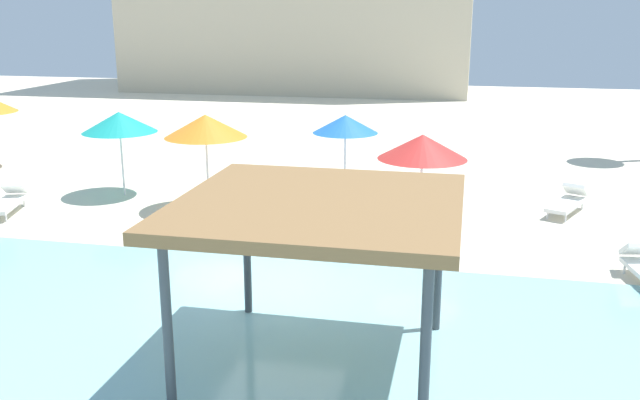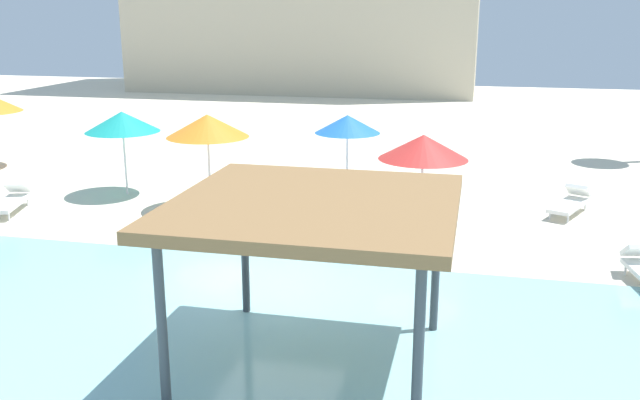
# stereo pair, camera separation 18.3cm
# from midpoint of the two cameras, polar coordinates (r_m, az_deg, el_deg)

# --- Properties ---
(ground_plane) EXTENTS (80.00, 80.00, 0.00)m
(ground_plane) POSITION_cam_midpoint_polar(r_m,az_deg,el_deg) (14.09, -3.95, -7.11)
(ground_plane) COLOR beige
(shade_pavilion) EXTENTS (4.09, 4.09, 2.72)m
(shade_pavilion) POSITION_cam_midpoint_polar(r_m,az_deg,el_deg) (10.11, -0.57, -0.89)
(shade_pavilion) COLOR #42474C
(shade_pavilion) RESTS_ON ground
(beach_umbrella_blue_0) EXTENTS (1.92, 1.92, 2.44)m
(beach_umbrella_blue_0) POSITION_cam_midpoint_polar(r_m,az_deg,el_deg) (20.31, 1.84, 6.26)
(beach_umbrella_blue_0) COLOR silver
(beach_umbrella_blue_0) RESTS_ON ground
(beach_umbrella_red_1) EXTENTS (2.14, 2.14, 2.55)m
(beach_umbrella_red_1) POSITION_cam_midpoint_polar(r_m,az_deg,el_deg) (16.63, 8.11, 4.35)
(beach_umbrella_red_1) COLOR silver
(beach_umbrella_red_1) RESTS_ON ground
(beach_umbrella_teal_3) EXTENTS (2.19, 2.19, 2.51)m
(beach_umbrella_teal_3) POSITION_cam_midpoint_polar(r_m,az_deg,el_deg) (21.29, -16.42, 6.16)
(beach_umbrella_teal_3) COLOR silver
(beach_umbrella_teal_3) RESTS_ON ground
(beach_umbrella_orange_5) EXTENTS (2.25, 2.25, 2.66)m
(beach_umbrella_orange_5) POSITION_cam_midpoint_polar(r_m,az_deg,el_deg) (19.11, -9.67, 6.02)
(beach_umbrella_orange_5) COLOR silver
(beach_umbrella_orange_5) RESTS_ON ground
(lounge_chair_3) EXTENTS (1.33, 1.97, 0.74)m
(lounge_chair_3) POSITION_cam_midpoint_polar(r_m,az_deg,el_deg) (20.10, 19.48, -0.09)
(lounge_chair_3) COLOR white
(lounge_chair_3) RESTS_ON ground
(lounge_chair_4) EXTENTS (1.11, 1.99, 0.74)m
(lounge_chair_4) POSITION_cam_midpoint_polar(r_m,az_deg,el_deg) (20.87, -24.51, -0.06)
(lounge_chair_4) COLOR white
(lounge_chair_4) RESTS_ON ground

